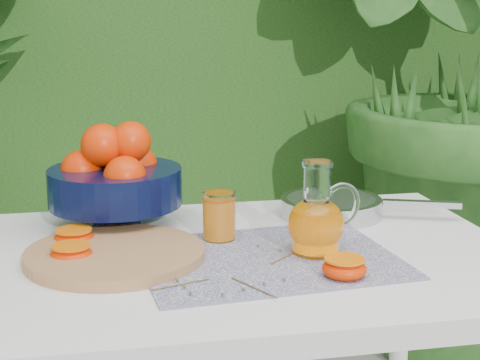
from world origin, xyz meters
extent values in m
imported|color=#21551D|center=(0.99, 1.10, 0.99)|extent=(2.80, 2.80, 1.99)
cube|color=white|center=(0.10, 0.08, 0.73)|extent=(1.00, 0.70, 0.04)
cylinder|color=white|center=(0.55, 0.38, 0.35)|extent=(0.04, 0.04, 0.71)
cube|color=#0D0F4B|center=(0.13, 0.03, 0.75)|extent=(0.47, 0.38, 0.00)
cylinder|color=#A57F4A|center=(-0.13, 0.08, 0.76)|extent=(0.41, 0.41, 0.02)
cylinder|color=black|center=(-0.12, 0.30, 0.77)|extent=(0.12, 0.12, 0.04)
cylinder|color=black|center=(-0.12, 0.30, 0.83)|extent=(0.33, 0.33, 0.08)
sphere|color=#F23702|center=(-0.19, 0.31, 0.86)|extent=(0.10, 0.10, 0.08)
sphere|color=#F23702|center=(-0.07, 0.35, 0.86)|extent=(0.10, 0.10, 0.08)
sphere|color=#F23702|center=(-0.10, 0.24, 0.86)|extent=(0.10, 0.10, 0.08)
sphere|color=#F23702|center=(-0.14, 0.37, 0.86)|extent=(0.10, 0.10, 0.08)
sphere|color=#F23702|center=(-0.14, 0.30, 0.92)|extent=(0.11, 0.11, 0.09)
sphere|color=#F23702|center=(-0.09, 0.30, 0.92)|extent=(0.10, 0.10, 0.08)
cylinder|color=white|center=(0.22, 0.04, 0.76)|extent=(0.10, 0.10, 0.01)
ellipsoid|color=white|center=(0.22, 0.04, 0.81)|extent=(0.13, 0.13, 0.10)
cylinder|color=white|center=(0.22, 0.04, 0.88)|extent=(0.06, 0.06, 0.07)
cylinder|color=white|center=(0.22, 0.04, 0.92)|extent=(0.07, 0.07, 0.01)
torus|color=white|center=(0.27, 0.05, 0.84)|extent=(0.08, 0.03, 0.08)
cylinder|color=orange|center=(0.22, 0.04, 0.80)|extent=(0.10, 0.10, 0.07)
cylinder|color=white|center=(0.07, 0.15, 0.80)|extent=(0.08, 0.08, 0.09)
cylinder|color=orange|center=(0.07, 0.15, 0.79)|extent=(0.07, 0.07, 0.07)
cylinder|color=orange|center=(0.07, 0.15, 0.83)|extent=(0.06, 0.06, 0.00)
cylinder|color=#B2B2B7|center=(0.33, 0.28, 0.77)|extent=(0.27, 0.27, 0.04)
cylinder|color=silver|center=(0.33, 0.28, 0.79)|extent=(0.24, 0.24, 0.01)
cube|color=#B2B2B7|center=(0.51, 0.21, 0.78)|extent=(0.16, 0.07, 0.01)
ellipsoid|color=#F23702|center=(-0.20, 0.07, 0.77)|extent=(0.09, 0.09, 0.04)
cylinder|color=orange|center=(-0.20, 0.07, 0.78)|extent=(0.08, 0.08, 0.00)
ellipsoid|color=#F23702|center=(-0.20, 0.17, 0.77)|extent=(0.09, 0.09, 0.04)
cylinder|color=orange|center=(-0.20, 0.17, 0.78)|extent=(0.08, 0.08, 0.00)
ellipsoid|color=#F23702|center=(0.23, -0.08, 0.77)|extent=(0.09, 0.09, 0.04)
cylinder|color=orange|center=(0.23, -0.08, 0.78)|extent=(0.08, 0.08, 0.00)
cylinder|color=brown|center=(0.08, -0.11, 0.76)|extent=(0.05, 0.10, 0.00)
sphere|color=#446032|center=(0.02, -0.13, 0.76)|extent=(0.01, 0.01, 0.01)
sphere|color=#446032|center=(0.06, -0.12, 0.76)|extent=(0.01, 0.01, 0.01)
sphere|color=#446032|center=(0.10, -0.10, 0.76)|extent=(0.01, 0.01, 0.01)
sphere|color=#446032|center=(0.13, -0.09, 0.76)|extent=(0.01, 0.01, 0.01)
cylinder|color=brown|center=(0.18, 0.04, 0.76)|extent=(0.10, 0.09, 0.00)
sphere|color=#446032|center=(0.13, 0.09, 0.76)|extent=(0.01, 0.01, 0.01)
sphere|color=#446032|center=(0.16, 0.06, 0.76)|extent=(0.01, 0.01, 0.01)
sphere|color=#446032|center=(0.19, 0.02, 0.76)|extent=(0.01, 0.01, 0.01)
sphere|color=#446032|center=(0.23, -0.01, 0.76)|extent=(0.01, 0.01, 0.01)
cylinder|color=brown|center=(-0.03, -0.07, 0.76)|extent=(0.10, 0.03, 0.00)
sphere|color=#446032|center=(-0.02, -0.12, 0.76)|extent=(0.01, 0.01, 0.01)
sphere|color=#446032|center=(-0.03, -0.09, 0.76)|extent=(0.01, 0.01, 0.01)
sphere|color=#446032|center=(-0.04, -0.06, 0.76)|extent=(0.01, 0.01, 0.01)
sphere|color=#446032|center=(-0.04, -0.03, 0.76)|extent=(0.01, 0.01, 0.01)
camera|label=1|loc=(-0.15, -1.16, 1.18)|focal=55.00mm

